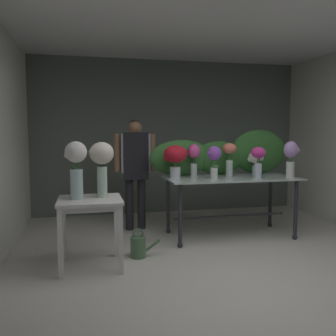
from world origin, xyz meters
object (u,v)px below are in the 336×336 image
object	(u,v)px
vase_cream_lisianthus_tall	(102,161)
watering_can	(139,247)
vase_white_roses_tall	(76,166)
display_table_glass	(230,186)
vase_crimson_ranunculus	(175,157)
vase_coral_stock	(229,156)
side_table_white	(90,208)
vase_ivory_snapdragons	(256,160)
florist	(135,162)
vase_fuchsia_peonies	(194,157)
vase_violet_lilies	(214,158)
vase_magenta_roses	(258,159)
vase_lilac_dahlias	(291,156)

from	to	relation	value
vase_cream_lisianthus_tall	watering_can	distance (m)	1.10
vase_cream_lisianthus_tall	watering_can	size ratio (longest dim) A/B	1.70
vase_white_roses_tall	display_table_glass	bearing A→B (deg)	20.88
display_table_glass	vase_crimson_ranunculus	size ratio (longest dim) A/B	4.09
vase_crimson_ranunculus	vase_coral_stock	size ratio (longest dim) A/B	0.95
side_table_white	vase_ivory_snapdragons	xyz separation A→B (m)	(2.35, 0.91, 0.41)
florist	vase_fuchsia_peonies	distance (m)	0.91
display_table_glass	side_table_white	distance (m)	2.06
florist	vase_fuchsia_peonies	bearing A→B (deg)	-34.33
vase_coral_stock	watering_can	distance (m)	1.81
vase_violet_lilies	vase_white_roses_tall	size ratio (longest dim) A/B	0.71
vase_violet_lilies	vase_magenta_roses	bearing A→B (deg)	-4.41
vase_ivory_snapdragons	vase_lilac_dahlias	world-z (taller)	vase_lilac_dahlias
vase_violet_lilies	vase_cream_lisianthus_tall	world-z (taller)	vase_cream_lisianthus_tall
florist	vase_violet_lilies	world-z (taller)	florist
florist	display_table_glass	bearing A→B (deg)	-27.47
side_table_white	vase_white_roses_tall	world-z (taller)	vase_white_roses_tall
vase_violet_lilies	vase_magenta_roses	distance (m)	0.60
side_table_white	vase_coral_stock	size ratio (longest dim) A/B	1.60
vase_fuchsia_peonies	vase_coral_stock	bearing A→B (deg)	-8.63
vase_fuchsia_peonies	watering_can	size ratio (longest dim) A/B	1.28
vase_violet_lilies	watering_can	world-z (taller)	vase_violet_lilies
vase_crimson_ranunculus	vase_lilac_dahlias	bearing A→B (deg)	-10.48
vase_ivory_snapdragons	vase_violet_lilies	bearing A→B (deg)	-158.71
vase_ivory_snapdragons	display_table_glass	bearing A→B (deg)	-162.95
vase_violet_lilies	vase_magenta_roses	world-z (taller)	vase_violet_lilies
vase_fuchsia_peonies	watering_can	world-z (taller)	vase_fuchsia_peonies
display_table_glass	vase_violet_lilies	size ratio (longest dim) A/B	4.16
vase_fuchsia_peonies	vase_cream_lisianthus_tall	size ratio (longest dim) A/B	0.76
vase_fuchsia_peonies	vase_white_roses_tall	xyz separation A→B (m)	(-1.55, -0.91, -0.01)
vase_coral_stock	vase_ivory_snapdragons	bearing A→B (deg)	10.27
vase_violet_lilies	vase_lilac_dahlias	world-z (taller)	vase_lilac_dahlias
vase_ivory_snapdragons	watering_can	bearing A→B (deg)	-158.04
florist	vase_violet_lilies	distance (m)	1.23
florist	vase_ivory_snapdragons	xyz separation A→B (m)	(1.67, -0.51, 0.05)
vase_coral_stock	vase_fuchsia_peonies	size ratio (longest dim) A/B	1.03
vase_lilac_dahlias	side_table_white	bearing A→B (deg)	-168.72
vase_white_roses_tall	watering_can	world-z (taller)	vase_white_roses_tall
vase_fuchsia_peonies	vase_white_roses_tall	world-z (taller)	vase_white_roses_tall
vase_ivory_snapdragons	vase_cream_lisianthus_tall	bearing A→B (deg)	-158.95
side_table_white	watering_can	world-z (taller)	side_table_white
vase_crimson_ranunculus	vase_ivory_snapdragons	distance (m)	1.22
vase_coral_stock	vase_cream_lisianthus_tall	world-z (taller)	vase_cream_lisianthus_tall
vase_violet_lilies	vase_coral_stock	xyz separation A→B (m)	(0.30, 0.21, 0.01)
side_table_white	vase_crimson_ranunculus	bearing A→B (deg)	35.86
side_table_white	vase_white_roses_tall	size ratio (longest dim) A/B	1.22
watering_can	vase_ivory_snapdragons	bearing A→B (deg)	21.96
vase_coral_stock	vase_white_roses_tall	world-z (taller)	vase_white_roses_tall
florist	vase_ivory_snapdragons	distance (m)	1.75
vase_magenta_roses	watering_can	world-z (taller)	vase_magenta_roses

